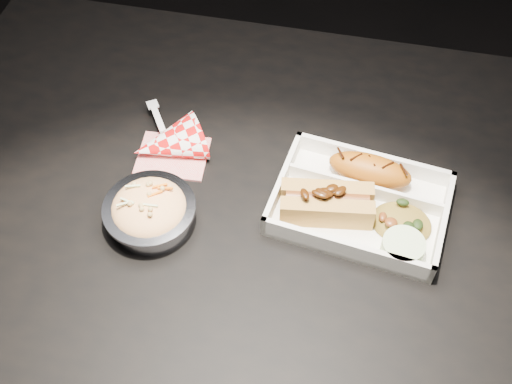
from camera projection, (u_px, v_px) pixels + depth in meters
floor at (265, 382)px, 1.60m from camera, size 4.00×4.00×0.05m
dining_table at (270, 228)px, 1.05m from camera, size 1.20×0.80×0.75m
food_tray at (360, 205)px, 0.95m from camera, size 0.27×0.21×0.04m
fried_pastry at (370, 170)px, 0.97m from camera, size 0.13×0.07×0.05m
hotdog at (327, 202)px, 0.93m from camera, size 0.14×0.08×0.06m
fried_rice_mound at (403, 218)px, 0.92m from camera, size 0.10×0.08×0.03m
cupcake_liner at (402, 248)px, 0.89m from camera, size 0.06×0.06×0.03m
foil_coleslaw_cup at (150, 211)px, 0.93m from camera, size 0.13×0.13×0.06m
napkin_fork at (168, 144)px, 1.02m from camera, size 0.15×0.16×0.10m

